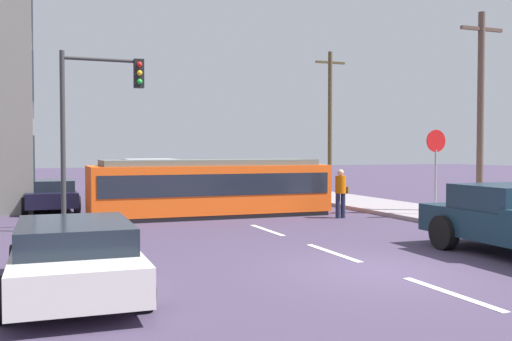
{
  "coord_description": "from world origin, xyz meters",
  "views": [
    {
      "loc": [
        -6.29,
        -9.64,
        2.33
      ],
      "look_at": [
        0.54,
        8.28,
        1.65
      ],
      "focal_mm": 40.96,
      "sensor_mm": 36.0,
      "label": 1
    }
  ],
  "objects_px": {
    "city_bus": "(155,176)",
    "parked_sedan_near": "(74,256)",
    "stop_sign": "(436,154)",
    "utility_pole_mid": "(330,119)",
    "parked_sedan_mid": "(50,194)",
    "traffic_light_mast": "(95,107)",
    "streetcar_tram": "(210,187)",
    "utility_pole_near": "(481,109)",
    "pedestrian_crossing": "(341,191)"
  },
  "relations": [
    {
      "from": "city_bus",
      "to": "parked_sedan_near",
      "type": "xyz_separation_m",
      "value": [
        -4.93,
        -18.61,
        -0.45
      ]
    },
    {
      "from": "stop_sign",
      "to": "utility_pole_mid",
      "type": "xyz_separation_m",
      "value": [
        2.76,
        12.81,
        1.9
      ]
    },
    {
      "from": "parked_sedan_mid",
      "to": "traffic_light_mast",
      "type": "distance_m",
      "value": 7.1
    },
    {
      "from": "streetcar_tram",
      "to": "parked_sedan_mid",
      "type": "bearing_deg",
      "value": 142.87
    },
    {
      "from": "utility_pole_near",
      "to": "pedestrian_crossing",
      "type": "bearing_deg",
      "value": 171.2
    },
    {
      "from": "parked_sedan_mid",
      "to": "streetcar_tram",
      "type": "bearing_deg",
      "value": -37.13
    },
    {
      "from": "utility_pole_mid",
      "to": "parked_sedan_near",
      "type": "bearing_deg",
      "value": -127.66
    },
    {
      "from": "utility_pole_mid",
      "to": "city_bus",
      "type": "bearing_deg",
      "value": -175.27
    },
    {
      "from": "streetcar_tram",
      "to": "traffic_light_mast",
      "type": "distance_m",
      "value": 5.4
    },
    {
      "from": "pedestrian_crossing",
      "to": "stop_sign",
      "type": "bearing_deg",
      "value": -20.57
    },
    {
      "from": "traffic_light_mast",
      "to": "stop_sign",
      "type": "bearing_deg",
      "value": -4.74
    },
    {
      "from": "stop_sign",
      "to": "parked_sedan_mid",
      "type": "bearing_deg",
      "value": 149.27
    },
    {
      "from": "stop_sign",
      "to": "parked_sedan_near",
      "type": "bearing_deg",
      "value": -151.56
    },
    {
      "from": "city_bus",
      "to": "parked_sedan_mid",
      "type": "height_order",
      "value": "city_bus"
    },
    {
      "from": "streetcar_tram",
      "to": "stop_sign",
      "type": "height_order",
      "value": "stop_sign"
    },
    {
      "from": "parked_sedan_near",
      "to": "utility_pole_near",
      "type": "distance_m",
      "value": 16.33
    },
    {
      "from": "city_bus",
      "to": "utility_pole_near",
      "type": "bearing_deg",
      "value": -50.83
    },
    {
      "from": "streetcar_tram",
      "to": "utility_pole_near",
      "type": "bearing_deg",
      "value": -18.02
    },
    {
      "from": "city_bus",
      "to": "parked_sedan_near",
      "type": "distance_m",
      "value": 19.26
    },
    {
      "from": "streetcar_tram",
      "to": "stop_sign",
      "type": "relative_size",
      "value": 2.88
    },
    {
      "from": "stop_sign",
      "to": "traffic_light_mast",
      "type": "relative_size",
      "value": 0.56
    },
    {
      "from": "pedestrian_crossing",
      "to": "utility_pole_near",
      "type": "bearing_deg",
      "value": -8.8
    },
    {
      "from": "stop_sign",
      "to": "utility_pole_near",
      "type": "xyz_separation_m",
      "value": [
        2.18,
        0.33,
        1.61
      ]
    },
    {
      "from": "parked_sedan_mid",
      "to": "parked_sedan_near",
      "type": "bearing_deg",
      "value": -89.86
    },
    {
      "from": "streetcar_tram",
      "to": "utility_pole_near",
      "type": "height_order",
      "value": "utility_pole_near"
    },
    {
      "from": "streetcar_tram",
      "to": "pedestrian_crossing",
      "type": "distance_m",
      "value": 4.56
    },
    {
      "from": "streetcar_tram",
      "to": "utility_pole_near",
      "type": "distance_m",
      "value": 10.09
    },
    {
      "from": "traffic_light_mast",
      "to": "streetcar_tram",
      "type": "bearing_deg",
      "value": 30.28
    },
    {
      "from": "parked_sedan_mid",
      "to": "city_bus",
      "type": "bearing_deg",
      "value": 43.33
    },
    {
      "from": "streetcar_tram",
      "to": "stop_sign",
      "type": "xyz_separation_m",
      "value": [
        7.04,
        -3.33,
        1.16
      ]
    },
    {
      "from": "parked_sedan_near",
      "to": "utility_pole_near",
      "type": "height_order",
      "value": "utility_pole_near"
    },
    {
      "from": "streetcar_tram",
      "to": "city_bus",
      "type": "distance_m",
      "value": 8.65
    },
    {
      "from": "pedestrian_crossing",
      "to": "utility_pole_mid",
      "type": "height_order",
      "value": "utility_pole_mid"
    },
    {
      "from": "parked_sedan_near",
      "to": "stop_sign",
      "type": "xyz_separation_m",
      "value": [
        12.24,
        6.63,
        1.57
      ]
    },
    {
      "from": "stop_sign",
      "to": "utility_pole_near",
      "type": "distance_m",
      "value": 2.73
    },
    {
      "from": "parked_sedan_mid",
      "to": "stop_sign",
      "type": "xyz_separation_m",
      "value": [
        12.27,
        -7.29,
        1.57
      ]
    },
    {
      "from": "streetcar_tram",
      "to": "parked_sedan_mid",
      "type": "distance_m",
      "value": 6.58
    },
    {
      "from": "parked_sedan_mid",
      "to": "utility_pole_mid",
      "type": "xyz_separation_m",
      "value": [
        15.03,
        5.52,
        3.47
      ]
    },
    {
      "from": "streetcar_tram",
      "to": "stop_sign",
      "type": "distance_m",
      "value": 7.87
    },
    {
      "from": "city_bus",
      "to": "stop_sign",
      "type": "distance_m",
      "value": 14.08
    },
    {
      "from": "streetcar_tram",
      "to": "pedestrian_crossing",
      "type": "height_order",
      "value": "streetcar_tram"
    },
    {
      "from": "stop_sign",
      "to": "pedestrian_crossing",
      "type": "bearing_deg",
      "value": 159.43
    },
    {
      "from": "pedestrian_crossing",
      "to": "traffic_light_mast",
      "type": "bearing_deg",
      "value": -178.49
    },
    {
      "from": "streetcar_tram",
      "to": "city_bus",
      "type": "height_order",
      "value": "streetcar_tram"
    },
    {
      "from": "traffic_light_mast",
      "to": "utility_pole_near",
      "type": "distance_m",
      "value": 13.36
    },
    {
      "from": "parked_sedan_mid",
      "to": "pedestrian_crossing",
      "type": "bearing_deg",
      "value": -33.68
    },
    {
      "from": "pedestrian_crossing",
      "to": "utility_pole_near",
      "type": "relative_size",
      "value": 0.23
    },
    {
      "from": "streetcar_tram",
      "to": "utility_pole_near",
      "type": "relative_size",
      "value": 1.15
    },
    {
      "from": "parked_sedan_near",
      "to": "traffic_light_mast",
      "type": "xyz_separation_m",
      "value": [
        1.08,
        7.55,
        2.93
      ]
    },
    {
      "from": "utility_pole_near",
      "to": "utility_pole_mid",
      "type": "xyz_separation_m",
      "value": [
        0.58,
        12.48,
        0.29
      ]
    }
  ]
}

